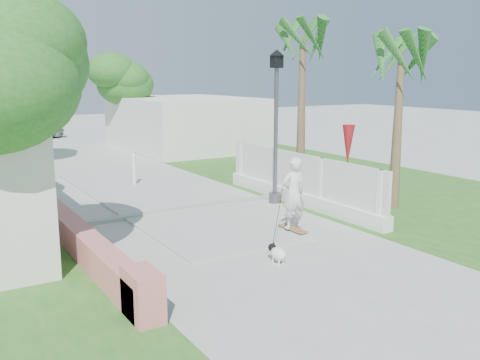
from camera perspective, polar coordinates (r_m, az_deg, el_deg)
ground at (r=10.09m, az=8.28°, el=-10.66°), size 90.00×90.00×0.00m
path_strip at (r=28.08m, az=-18.70°, el=2.96°), size 3.20×36.00×0.06m
curb at (r=14.95m, az=-6.53°, el=-3.18°), size 6.50×0.25×0.10m
grass_right at (r=20.35m, az=9.15°, el=0.44°), size 8.00×20.00×0.01m
pink_wall at (r=11.58m, az=-16.35°, el=-6.48°), size 0.45×8.20×0.80m
lattice_fence at (r=15.73m, az=6.30°, el=-0.61°), size 0.35×7.00×1.50m
building_right at (r=28.01m, az=-5.82°, el=6.09°), size 6.00×8.00×2.60m
street_lamp at (r=15.56m, az=3.85°, el=6.31°), size 0.44×0.44×4.44m
bollard at (r=18.54m, az=-11.23°, el=1.15°), size 0.14×0.14×1.09m
patio_umbrella at (r=16.06m, az=11.45°, el=3.61°), size 0.36×0.36×2.30m
tree_left_near at (r=10.27m, az=-23.05°, el=10.80°), size 3.60×3.60×5.28m
tree_path_left at (r=23.35m, az=-24.27°, el=10.39°), size 3.40×3.40×5.23m
tree_path_right at (r=28.69m, az=-12.76°, el=10.38°), size 3.00×3.00×4.79m
palm_far at (r=17.34m, az=6.71°, el=13.55°), size 1.80×1.80×5.30m
palm_near at (r=15.45m, az=16.79°, el=11.51°), size 1.80×1.80×4.70m
skateboarder at (r=11.97m, az=4.49°, el=-3.11°), size 1.87×1.82×1.83m
dog at (r=10.87m, az=3.98°, el=-7.76°), size 0.27×0.56×0.38m
parked_car at (r=34.45m, az=-21.90°, el=5.35°), size 4.70×3.35×1.49m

